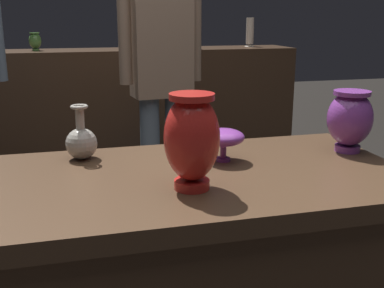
# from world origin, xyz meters

# --- Properties ---
(back_display_shelf) EXTENTS (2.60, 0.40, 0.99)m
(back_display_shelf) POSITION_xyz_m (0.00, 2.20, 0.49)
(back_display_shelf) COLOR #382619
(back_display_shelf) RESTS_ON ground_plane
(vase_centerpiece) EXTENTS (0.14, 0.14, 0.24)m
(vase_centerpiece) POSITION_xyz_m (-0.03, -0.11, 0.93)
(vase_centerpiece) COLOR red
(vase_centerpiece) RESTS_ON display_plinth
(vase_tall_behind) EXTENTS (0.09, 0.09, 0.17)m
(vase_tall_behind) POSITION_xyz_m (-0.29, 0.22, 0.85)
(vase_tall_behind) COLOR gray
(vase_tall_behind) RESTS_ON display_plinth
(vase_left_accent) EXTENTS (0.13, 0.13, 0.10)m
(vase_left_accent) POSITION_xyz_m (0.12, 0.09, 0.87)
(vase_left_accent) COLOR #7A388E
(vase_left_accent) RESTS_ON display_plinth
(vase_right_accent) EXTENTS (0.14, 0.14, 0.19)m
(vase_right_accent) POSITION_xyz_m (0.54, 0.09, 0.91)
(vase_right_accent) COLOR #7A388E
(vase_right_accent) RESTS_ON display_plinth
(shelf_vase_far_right) EXTENTS (0.08, 0.08, 0.21)m
(shelf_vase_far_right) POSITION_xyz_m (1.04, 2.27, 1.09)
(shelf_vase_far_right) COLOR silver
(shelf_vase_far_right) RESTS_ON back_display_shelf
(shelf_vase_left) EXTENTS (0.08, 0.08, 0.12)m
(shelf_vase_left) POSITION_xyz_m (-0.52, 2.20, 1.06)
(shelf_vase_left) COLOR #477A38
(shelf_vase_left) RESTS_ON back_display_shelf
(shelf_vase_right) EXTENTS (0.13, 0.13, 0.17)m
(shelf_vase_right) POSITION_xyz_m (0.52, 2.13, 1.08)
(shelf_vase_right) COLOR gray
(shelf_vase_right) RESTS_ON back_display_shelf
(visitor_center_back) EXTENTS (0.47, 0.22, 1.59)m
(visitor_center_back) POSITION_xyz_m (0.18, 1.38, 0.93)
(visitor_center_back) COLOR slate
(visitor_center_back) RESTS_ON ground_plane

